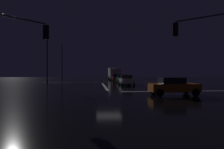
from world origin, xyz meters
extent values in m
cube|color=black|center=(0.00, 0.00, -0.05)|extent=(120.00, 120.00, 0.10)
cube|color=white|center=(0.00, 8.11, 0.00)|extent=(0.35, 13.88, 0.01)
cube|color=yellow|center=(0.00, 19.71, 0.00)|extent=(22.00, 0.15, 0.01)
cube|color=white|center=(8.21, 0.00, 0.00)|extent=(13.88, 0.40, 0.01)
cube|color=silver|center=(3.46, 10.27, 0.67)|extent=(1.80, 4.20, 0.70)
cube|color=black|center=(3.46, 10.47, 1.29)|extent=(1.60, 2.00, 0.55)
cylinder|color=black|center=(4.36, 8.72, 0.32)|extent=(0.22, 0.64, 0.64)
cylinder|color=black|center=(2.56, 8.72, 0.32)|extent=(0.22, 0.64, 0.64)
cylinder|color=black|center=(4.36, 11.82, 0.32)|extent=(0.22, 0.64, 0.64)
cylinder|color=black|center=(2.56, 11.82, 0.32)|extent=(0.22, 0.64, 0.64)
sphere|color=#F9EFC6|center=(4.11, 8.15, 0.72)|extent=(0.22, 0.22, 0.22)
sphere|color=#F9EFC6|center=(2.81, 8.15, 0.72)|extent=(0.22, 0.22, 0.22)
cube|color=#14512D|center=(3.68, 16.05, 0.67)|extent=(1.80, 4.20, 0.70)
cube|color=black|center=(3.68, 16.25, 1.29)|extent=(1.60, 2.00, 0.55)
cylinder|color=black|center=(4.58, 14.50, 0.32)|extent=(0.22, 0.64, 0.64)
cylinder|color=black|center=(2.78, 14.50, 0.32)|extent=(0.22, 0.64, 0.64)
cylinder|color=black|center=(4.58, 17.60, 0.32)|extent=(0.22, 0.64, 0.64)
cylinder|color=black|center=(2.78, 17.60, 0.32)|extent=(0.22, 0.64, 0.64)
sphere|color=#F9EFC6|center=(4.33, 13.93, 0.72)|extent=(0.22, 0.22, 0.22)
sphere|color=#F9EFC6|center=(3.03, 13.93, 0.72)|extent=(0.22, 0.22, 0.22)
cube|color=maroon|center=(3.33, 22.53, 0.67)|extent=(1.80, 4.20, 0.70)
cube|color=black|center=(3.33, 22.73, 1.29)|extent=(1.60, 2.00, 0.55)
cylinder|color=black|center=(4.23, 20.98, 0.32)|extent=(0.22, 0.64, 0.64)
cylinder|color=black|center=(2.43, 20.98, 0.32)|extent=(0.22, 0.64, 0.64)
cylinder|color=black|center=(4.23, 24.08, 0.32)|extent=(0.22, 0.64, 0.64)
cylinder|color=black|center=(2.43, 24.08, 0.32)|extent=(0.22, 0.64, 0.64)
sphere|color=#F9EFC6|center=(3.98, 20.41, 0.72)|extent=(0.22, 0.22, 0.22)
sphere|color=#F9EFC6|center=(2.68, 20.41, 0.72)|extent=(0.22, 0.22, 0.22)
cube|color=beige|center=(3.59, 27.21, 1.63)|extent=(2.40, 2.20, 2.30)
cube|color=silver|center=(3.59, 31.71, 1.78)|extent=(2.40, 5.00, 2.60)
cylinder|color=black|center=(4.79, 27.81, 0.48)|extent=(0.28, 0.96, 0.96)
cylinder|color=black|center=(2.39, 27.81, 0.48)|extent=(0.28, 0.96, 0.96)
cylinder|color=black|center=(4.79, 32.51, 0.48)|extent=(0.28, 0.96, 0.96)
cylinder|color=black|center=(2.39, 32.51, 0.48)|extent=(0.28, 0.96, 0.96)
sphere|color=#F9EFC6|center=(4.44, 26.06, 1.03)|extent=(0.26, 0.26, 0.26)
sphere|color=#F9EFC6|center=(2.74, 26.06, 1.03)|extent=(0.26, 0.26, 0.26)
cube|color=#C66014|center=(5.46, -3.47, 0.67)|extent=(4.20, 1.80, 0.70)
cube|color=black|center=(5.26, -3.47, 1.29)|extent=(2.00, 1.60, 0.55)
cylinder|color=black|center=(7.01, -2.57, 0.32)|extent=(0.64, 0.22, 0.64)
cylinder|color=black|center=(7.01, -4.37, 0.32)|extent=(0.64, 0.22, 0.64)
cylinder|color=black|center=(3.91, -2.57, 0.32)|extent=(0.64, 0.22, 0.64)
cylinder|color=black|center=(3.91, -4.37, 0.32)|extent=(0.64, 0.22, 0.64)
sphere|color=#F9EFC6|center=(7.58, -2.82, 0.72)|extent=(0.22, 0.22, 0.22)
sphere|color=#F9EFC6|center=(7.58, -4.12, 0.72)|extent=(0.22, 0.22, 0.22)
cylinder|color=#4C4C51|center=(6.75, -6.75, 6.07)|extent=(3.60, 3.60, 0.12)
cube|color=black|center=(4.99, -4.99, 5.45)|extent=(0.46, 0.46, 1.05)
sphere|color=red|center=(4.88, -4.88, 5.79)|extent=(0.22, 0.22, 0.22)
sphere|color=black|center=(4.88, -4.88, 5.45)|extent=(0.22, 0.22, 0.22)
sphere|color=black|center=(4.88, -4.88, 5.10)|extent=(0.22, 0.22, 0.22)
cylinder|color=#4C4C51|center=(-6.82, -6.82, 5.65)|extent=(3.48, 3.48, 0.12)
cube|color=black|center=(-5.12, -5.12, 5.02)|extent=(0.46, 0.46, 1.05)
sphere|color=red|center=(-5.00, -5.00, 5.37)|extent=(0.22, 0.22, 0.22)
sphere|color=black|center=(-5.00, -5.00, 5.02)|extent=(0.22, 0.22, 0.22)
sphere|color=black|center=(-5.00, -5.00, 4.68)|extent=(0.22, 0.22, 0.22)
cylinder|color=#424247|center=(-9.21, 29.71, 4.26)|extent=(0.20, 0.20, 8.52)
sphere|color=#F9AD47|center=(-9.21, 29.71, 8.70)|extent=(0.44, 0.44, 0.44)
cylinder|color=#424247|center=(-9.21, 13.71, 4.53)|extent=(0.20, 0.20, 9.07)
sphere|color=#F9AD47|center=(-9.21, 13.71, 9.25)|extent=(0.44, 0.44, 0.44)
camera|label=1|loc=(-1.57, -20.73, 2.05)|focal=32.56mm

